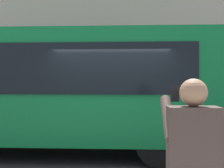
{
  "coord_description": "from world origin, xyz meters",
  "views": [
    {
      "loc": [
        -0.39,
        7.14,
        1.83
      ],
      "look_at": [
        0.06,
        -0.69,
        1.76
      ],
      "focal_mm": 49.86,
      "sensor_mm": 36.0,
      "label": 1
    }
  ],
  "objects": [
    {
      "name": "red_bus",
      "position": [
        2.01,
        -0.62,
        1.68
      ],
      "size": [
        9.05,
        2.54,
        3.08
      ],
      "color": "#0F7238",
      "rests_on": "ground_plane"
    },
    {
      "name": "ground_plane",
      "position": [
        0.0,
        0.0,
        0.0
      ],
      "size": [
        60.0,
        60.0,
        0.0
      ],
      "primitive_type": "plane",
      "color": "#232326"
    }
  ]
}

